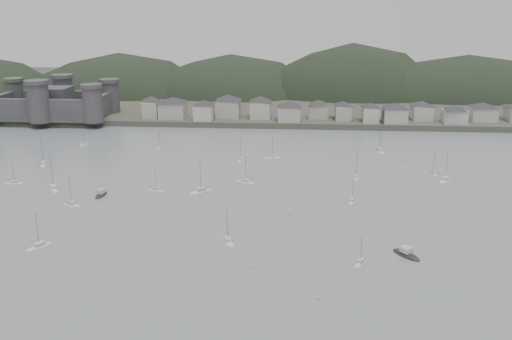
{
  "coord_description": "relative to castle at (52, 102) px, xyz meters",
  "views": [
    {
      "loc": [
        14.19,
        -113.31,
        62.41
      ],
      "look_at": [
        0.0,
        75.0,
        6.0
      ],
      "focal_mm": 39.05,
      "sensor_mm": 36.0,
      "label": 1
    }
  ],
  "objects": [
    {
      "name": "far_shore_land",
      "position": [
        120.0,
        115.2,
        -9.46
      ],
      "size": [
        900.0,
        250.0,
        3.0
      ],
      "primitive_type": "cube",
      "color": "#383D2D",
      "rests_on": "ground"
    },
    {
      "name": "motor_launch_near",
      "position": [
        163.07,
        -159.0,
        -10.68
      ],
      "size": [
        7.86,
        8.97,
        4.09
      ],
      "rotation": [
        0.0,
        0.0,
        0.65
      ],
      "color": "black",
      "rests_on": "ground"
    },
    {
      "name": "castle",
      "position": [
        0.0,
        0.0,
        0.0
      ],
      "size": [
        66.0,
        43.0,
        20.0
      ],
      "color": "#363638",
      "rests_on": "far_shore_land"
    },
    {
      "name": "moored_fleet",
      "position": [
        108.1,
        -113.27,
        -10.79
      ],
      "size": [
        259.42,
        148.99,
        13.48
      ],
      "color": "beige",
      "rests_on": "ground"
    },
    {
      "name": "mooring_buoys",
      "position": [
        125.32,
        -140.8,
        -10.81
      ],
      "size": [
        125.64,
        117.0,
        0.7
      ],
      "color": "#CD9144",
      "rests_on": "ground"
    },
    {
      "name": "waterfront_town",
      "position": [
        170.59,
        3.54,
        -2.3
      ],
      "size": [
        451.48,
        28.46,
        12.92
      ],
      "color": "#9D9A8F",
      "rests_on": "far_shore_land"
    },
    {
      "name": "motor_launch_far",
      "position": [
        68.19,
        -118.89,
        -10.67
      ],
      "size": [
        3.21,
        8.02,
        3.89
      ],
      "rotation": [
        0.0,
        0.0,
        3.09
      ],
      "color": "black",
      "rests_on": "ground"
    },
    {
      "name": "forested_ridge",
      "position": [
        124.83,
        89.6,
        -22.25
      ],
      "size": [
        851.55,
        103.94,
        102.57
      ],
      "color": "black",
      "rests_on": "ground"
    },
    {
      "name": "ground",
      "position": [
        120.0,
        -179.8,
        -10.96
      ],
      "size": [
        900.0,
        900.0,
        0.0
      ],
      "primitive_type": "plane",
      "color": "slate",
      "rests_on": "ground"
    }
  ]
}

